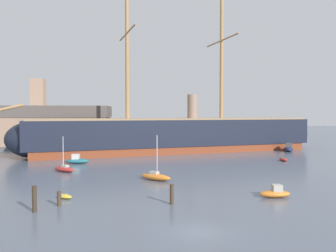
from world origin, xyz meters
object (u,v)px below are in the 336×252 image
object	(u,v)px
sailboat_near_centre	(156,176)
dinghy_distant_centre	(166,144)
motorboat_far_left	(23,150)
motorboat_foreground_right	(275,193)
dockside_warehouse_left	(24,127)
dinghy_foreground_left	(64,196)
sailboat_mid_left	(64,169)
motorboat_alongside_bow	(77,160)
dinghy_alongside_stern	(283,159)
mooring_piling_nearest	(59,199)
mooring_piling_right_pair	(172,194)
mooring_piling_left_pair	(34,199)
motorboat_far_right	(289,148)
tall_ship	(177,135)

from	to	relation	value
sailboat_near_centre	dinghy_distant_centre	distance (m)	47.17
motorboat_far_left	sailboat_near_centre	bearing A→B (deg)	-50.73
motorboat_foreground_right	dinghy_distant_centre	world-z (taller)	motorboat_foreground_right
motorboat_foreground_right	dockside_warehouse_left	size ratio (longest dim) A/B	0.07
dinghy_foreground_left	sailboat_mid_left	size ratio (longest dim) A/B	0.38
motorboat_alongside_bow	dinghy_alongside_stern	size ratio (longest dim) A/B	1.64
mooring_piling_nearest	dinghy_distant_centre	bearing A→B (deg)	75.88
motorboat_far_left	dinghy_distant_centre	bearing A→B (deg)	20.55
motorboat_foreground_right	dinghy_distant_centre	distance (m)	57.30
dockside_warehouse_left	motorboat_alongside_bow	bearing A→B (deg)	-58.11
motorboat_foreground_right	mooring_piling_right_pair	world-z (taller)	mooring_piling_right_pair
dinghy_alongside_stern	mooring_piling_left_pair	size ratio (longest dim) A/B	1.06
sailboat_mid_left	motorboat_far_right	distance (m)	50.51
motorboat_foreground_right	dockside_warehouse_left	bearing A→B (deg)	128.02
motorboat_alongside_bow	motorboat_foreground_right	bearing A→B (deg)	-45.89
dinghy_alongside_stern	motorboat_far_right	bearing A→B (deg)	62.25
mooring_piling_left_pair	dinghy_foreground_left	bearing A→B (deg)	71.04
mooring_piling_left_pair	dockside_warehouse_left	distance (m)	62.20
sailboat_mid_left	motorboat_alongside_bow	distance (m)	8.08
motorboat_far_right	motorboat_foreground_right	bearing A→B (deg)	-116.24
motorboat_foreground_right	motorboat_far_right	bearing A→B (deg)	63.76
motorboat_alongside_bow	mooring_piling_nearest	bearing A→B (deg)	-83.13
dinghy_alongside_stern	motorboat_far_left	bearing A→B (deg)	160.23
motorboat_alongside_bow	dockside_warehouse_left	world-z (taller)	dockside_warehouse_left
motorboat_alongside_bow	mooring_piling_right_pair	size ratio (longest dim) A/B	2.11
dinghy_foreground_left	sailboat_near_centre	bearing A→B (deg)	41.60
sailboat_mid_left	mooring_piling_left_pair	size ratio (longest dim) A/B	2.28
motorboat_far_left	motorboat_far_right	world-z (taller)	motorboat_far_right
motorboat_far_right	dockside_warehouse_left	xyz separation A→B (m)	(-63.26, 15.13, 4.60)
tall_ship	mooring_piling_left_pair	bearing A→B (deg)	-111.46
motorboat_far_right	mooring_piling_right_pair	bearing A→B (deg)	-126.21
sailboat_mid_left	sailboat_near_centre	bearing A→B (deg)	-29.28
motorboat_alongside_bow	mooring_piling_nearest	size ratio (longest dim) A/B	2.90
tall_ship	dinghy_foreground_left	world-z (taller)	tall_ship
mooring_piling_right_pair	sailboat_near_centre	bearing A→B (deg)	94.97
dinghy_foreground_left	dinghy_distant_centre	size ratio (longest dim) A/B	0.64
motorboat_foreground_right	motorboat_alongside_bow	bearing A→B (deg)	134.11
dinghy_distant_centre	dockside_warehouse_left	size ratio (longest dim) A/B	0.07
tall_ship	dinghy_distant_centre	size ratio (longest dim) A/B	24.12
mooring_piling_nearest	motorboat_far_right	bearing A→B (deg)	45.32
tall_ship	motorboat_far_right	bearing A→B (deg)	-1.87
tall_ship	mooring_piling_nearest	bearing A→B (deg)	-110.25
dinghy_alongside_stern	mooring_piling_nearest	xyz separation A→B (m)	(-33.63, -27.13, 0.41)
motorboat_foreground_right	sailboat_mid_left	bearing A→B (deg)	145.26
dinghy_distant_centre	dinghy_alongside_stern	bearing A→B (deg)	-58.76
dinghy_alongside_stern	mooring_piling_nearest	world-z (taller)	mooring_piling_nearest
dinghy_alongside_stern	dinghy_distant_centre	size ratio (longest dim) A/B	0.79
sailboat_mid_left	dockside_warehouse_left	bearing A→B (deg)	115.62
mooring_piling_nearest	mooring_piling_left_pair	xyz separation A→B (m)	(-1.71, -1.74, 0.47)
motorboat_far_right	dinghy_alongside_stern	bearing A→B (deg)	-117.75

